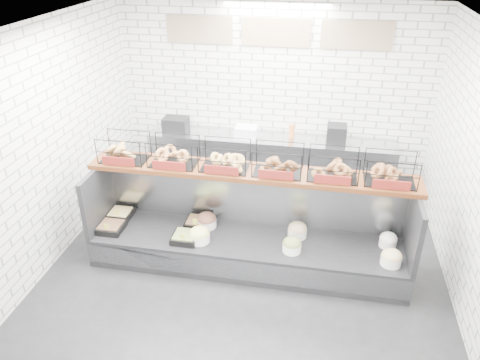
# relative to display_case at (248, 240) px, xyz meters

# --- Properties ---
(ground) EXTENTS (5.50, 5.50, 0.00)m
(ground) POSITION_rel_display_case_xyz_m (0.01, -0.34, -0.33)
(ground) COLOR black
(ground) RESTS_ON ground
(room_shell) EXTENTS (5.02, 5.51, 3.01)m
(room_shell) POSITION_rel_display_case_xyz_m (0.01, 0.26, 1.73)
(room_shell) COLOR silver
(room_shell) RESTS_ON ground
(display_case) EXTENTS (4.00, 0.90, 1.20)m
(display_case) POSITION_rel_display_case_xyz_m (0.00, 0.00, 0.00)
(display_case) COLOR black
(display_case) RESTS_ON ground
(bagel_shelf) EXTENTS (4.10, 0.50, 0.40)m
(bagel_shelf) POSITION_rel_display_case_xyz_m (0.00, 0.17, 1.06)
(bagel_shelf) COLOR #3E1D0D
(bagel_shelf) RESTS_ON display_case
(prep_counter) EXTENTS (4.00, 0.60, 1.20)m
(prep_counter) POSITION_rel_display_case_xyz_m (-0.01, 2.08, 0.14)
(prep_counter) COLOR #93969B
(prep_counter) RESTS_ON ground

